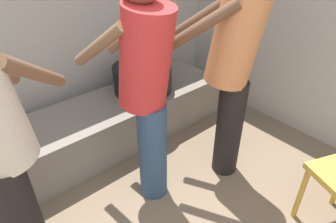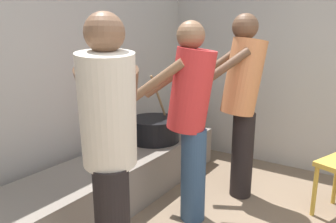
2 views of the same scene
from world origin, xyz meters
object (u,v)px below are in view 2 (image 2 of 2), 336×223
cook_in_cream_shirt (109,141)px  cook_in_red_shirt (190,112)px  cooking_pot_main (154,129)px  cook_in_orange_shirt (242,96)px

cook_in_cream_shirt → cook_in_red_shirt: (0.85, -0.02, 0.01)m
cooking_pot_main → cook_in_red_shirt: 0.92m
cook_in_orange_shirt → cook_in_red_shirt: size_ratio=1.05×
cook_in_orange_shirt → cook_in_cream_shirt: cook_in_orange_shirt is taller
cooking_pot_main → cook_in_orange_shirt: 0.99m
cooking_pot_main → cook_in_cream_shirt: size_ratio=0.44×
cook_in_red_shirt → cooking_pot_main: bearing=56.2°
cook_in_cream_shirt → cook_in_orange_shirt: bearing=-8.6°
cook_in_orange_shirt → cook_in_cream_shirt: bearing=171.4°
cook_in_orange_shirt → cook_in_cream_shirt: 1.45m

